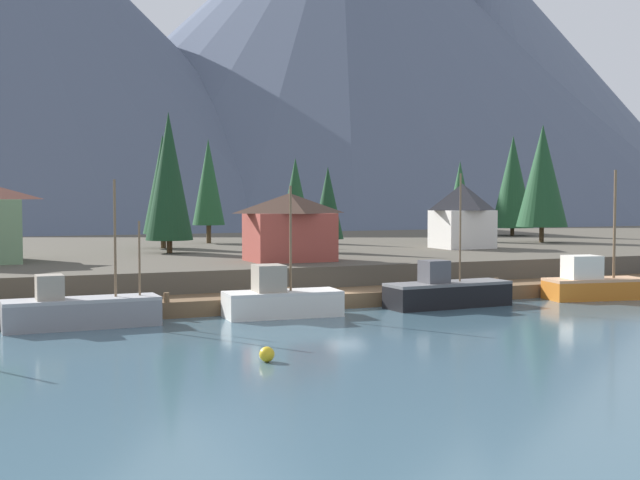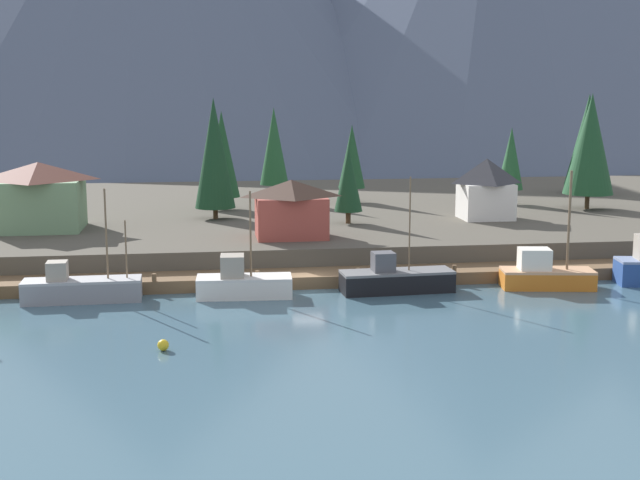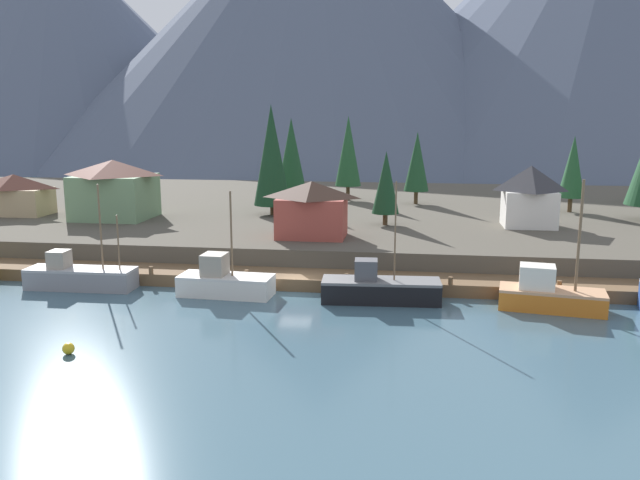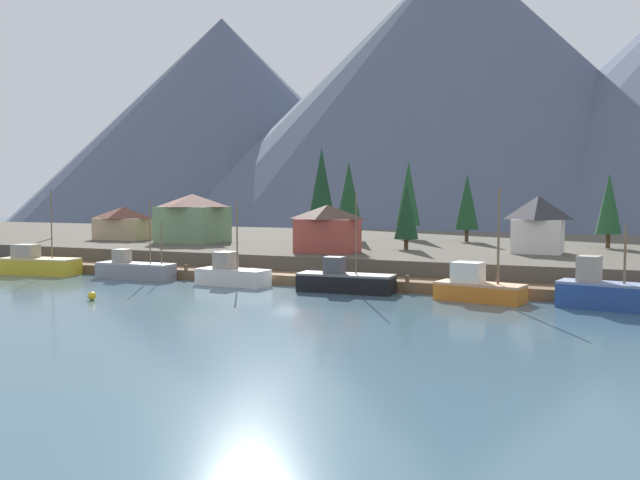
{
  "view_description": "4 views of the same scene",
  "coord_description": "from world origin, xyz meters",
  "px_view_note": "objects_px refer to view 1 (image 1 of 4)",
  "views": [
    {
      "loc": [
        -23.17,
        -50.77,
        7.48
      ],
      "look_at": [
        -1.3,
        1.41,
        4.55
      ],
      "focal_mm": 47.37,
      "sensor_mm": 36.0,
      "label": 1
    },
    {
      "loc": [
        -8.44,
        -66.65,
        15.63
      ],
      "look_at": [
        1.23,
        1.95,
        3.63
      ],
      "focal_mm": 48.78,
      "sensor_mm": 36.0,
      "label": 2
    },
    {
      "loc": [
        8.7,
        -47.92,
        13.78
      ],
      "look_at": [
        1.41,
        3.85,
        3.47
      ],
      "focal_mm": 35.84,
      "sensor_mm": 36.0,
      "label": 3
    },
    {
      "loc": [
        31.25,
        -60.86,
        8.84
      ],
      "look_at": [
        2.39,
        2.3,
        4.4
      ],
      "focal_mm": 39.89,
      "sensor_mm": 36.0,
      "label": 4
    }
  ],
  "objects_px": {
    "fishing_boat_white": "(281,300)",
    "channel_buoy": "(267,354)",
    "conifer_back_right": "(513,182)",
    "conifer_back_left": "(163,184)",
    "fishing_boat_grey": "(80,310)",
    "conifer_mid_right": "(295,193)",
    "fishing_boat_black": "(447,292)",
    "fishing_boat_orange": "(592,284)",
    "house_red": "(290,226)",
    "conifer_near_left": "(169,176)",
    "house_white": "(462,215)",
    "conifer_far_left": "(328,203)",
    "conifer_mid_left": "(208,182)",
    "conifer_near_right": "(460,194)",
    "conifer_centre": "(542,176)"
  },
  "relations": [
    {
      "from": "fishing_boat_white",
      "to": "channel_buoy",
      "type": "relative_size",
      "value": 11.63
    },
    {
      "from": "fishing_boat_white",
      "to": "conifer_back_right",
      "type": "height_order",
      "value": "conifer_back_right"
    },
    {
      "from": "fishing_boat_white",
      "to": "conifer_back_left",
      "type": "xyz_separation_m",
      "value": [
        -0.51,
        31.43,
        7.58
      ]
    },
    {
      "from": "fishing_boat_grey",
      "to": "conifer_mid_right",
      "type": "relative_size",
      "value": 0.95
    },
    {
      "from": "fishing_boat_grey",
      "to": "fishing_boat_black",
      "type": "relative_size",
      "value": 0.97
    },
    {
      "from": "fishing_boat_orange",
      "to": "house_red",
      "type": "height_order",
      "value": "fishing_boat_orange"
    },
    {
      "from": "fishing_boat_white",
      "to": "house_red",
      "type": "relative_size",
      "value": 1.24
    },
    {
      "from": "conifer_near_left",
      "to": "channel_buoy",
      "type": "relative_size",
      "value": 17.73
    },
    {
      "from": "house_white",
      "to": "conifer_back_right",
      "type": "xyz_separation_m",
      "value": [
        19.99,
        19.82,
        3.66
      ]
    },
    {
      "from": "fishing_boat_white",
      "to": "conifer_back_left",
      "type": "height_order",
      "value": "conifer_back_left"
    },
    {
      "from": "conifer_far_left",
      "to": "conifer_mid_left",
      "type": "bearing_deg",
      "value": 106.88
    },
    {
      "from": "house_white",
      "to": "conifer_near_left",
      "type": "bearing_deg",
      "value": 171.73
    },
    {
      "from": "conifer_back_right",
      "to": "conifer_far_left",
      "type": "bearing_deg",
      "value": -148.88
    },
    {
      "from": "fishing_boat_white",
      "to": "conifer_far_left",
      "type": "relative_size",
      "value": 1.07
    },
    {
      "from": "conifer_back_right",
      "to": "conifer_mid_right",
      "type": "bearing_deg",
      "value": -171.99
    },
    {
      "from": "fishing_boat_black",
      "to": "conifer_near_right",
      "type": "distance_m",
      "value": 38.26
    },
    {
      "from": "house_red",
      "to": "conifer_near_right",
      "type": "distance_m",
      "value": 34.06
    },
    {
      "from": "fishing_boat_black",
      "to": "channel_buoy",
      "type": "height_order",
      "value": "fishing_boat_black"
    },
    {
      "from": "conifer_back_right",
      "to": "conifer_centre",
      "type": "xyz_separation_m",
      "value": [
        -6.28,
        -14.13,
        0.39
      ]
    },
    {
      "from": "conifer_back_left",
      "to": "conifer_near_right",
      "type": "bearing_deg",
      "value": -0.02
    },
    {
      "from": "conifer_back_left",
      "to": "fishing_boat_white",
      "type": "bearing_deg",
      "value": -89.08
    },
    {
      "from": "fishing_boat_grey",
      "to": "fishing_boat_white",
      "type": "xyz_separation_m",
      "value": [
        12.07,
        -0.27,
        0.08
      ]
    },
    {
      "from": "fishing_boat_grey",
      "to": "conifer_back_left",
      "type": "xyz_separation_m",
      "value": [
        11.57,
        31.16,
        7.65
      ]
    },
    {
      "from": "house_red",
      "to": "conifer_mid_left",
      "type": "height_order",
      "value": "conifer_mid_left"
    },
    {
      "from": "conifer_near_right",
      "to": "conifer_back_right",
      "type": "distance_m",
      "value": 16.14
    },
    {
      "from": "conifer_near_right",
      "to": "conifer_mid_right",
      "type": "relative_size",
      "value": 0.97
    },
    {
      "from": "conifer_mid_left",
      "to": "channel_buoy",
      "type": "height_order",
      "value": "conifer_mid_left"
    },
    {
      "from": "fishing_boat_grey",
      "to": "conifer_near_right",
      "type": "xyz_separation_m",
      "value": [
        44.77,
        31.15,
        6.8
      ]
    },
    {
      "from": "conifer_near_left",
      "to": "conifer_far_left",
      "type": "height_order",
      "value": "conifer_near_left"
    },
    {
      "from": "house_red",
      "to": "conifer_far_left",
      "type": "distance_m",
      "value": 10.26
    },
    {
      "from": "fishing_boat_orange",
      "to": "house_red",
      "type": "distance_m",
      "value": 22.88
    },
    {
      "from": "fishing_boat_grey",
      "to": "house_white",
      "type": "xyz_separation_m",
      "value": [
        38.18,
        20.2,
        4.69
      ]
    },
    {
      "from": "fishing_boat_white",
      "to": "conifer_back_left",
      "type": "bearing_deg",
      "value": 94.08
    },
    {
      "from": "conifer_near_right",
      "to": "conifer_back_left",
      "type": "height_order",
      "value": "conifer_back_left"
    },
    {
      "from": "fishing_boat_white",
      "to": "conifer_back_right",
      "type": "xyz_separation_m",
      "value": [
        46.09,
        40.29,
        8.28
      ]
    },
    {
      "from": "fishing_boat_grey",
      "to": "house_red",
      "type": "bearing_deg",
      "value": 32.73
    },
    {
      "from": "fishing_boat_grey",
      "to": "fishing_boat_black",
      "type": "height_order",
      "value": "fishing_boat_black"
    },
    {
      "from": "fishing_boat_black",
      "to": "conifer_mid_right",
      "type": "relative_size",
      "value": 0.99
    },
    {
      "from": "fishing_boat_grey",
      "to": "fishing_boat_orange",
      "type": "xyz_separation_m",
      "value": [
        36.14,
        -0.6,
        0.14
      ]
    },
    {
      "from": "house_red",
      "to": "house_white",
      "type": "bearing_deg",
      "value": 22.56
    },
    {
      "from": "fishing_boat_grey",
      "to": "conifer_mid_right",
      "type": "height_order",
      "value": "conifer_mid_right"
    },
    {
      "from": "fishing_boat_black",
      "to": "conifer_near_left",
      "type": "xyz_separation_m",
      "value": [
        -13.44,
        24.49,
        8.27
      ]
    },
    {
      "from": "fishing_boat_grey",
      "to": "channel_buoy",
      "type": "distance_m",
      "value": 15.08
    },
    {
      "from": "conifer_back_left",
      "to": "fishing_boat_grey",
      "type": "bearing_deg",
      "value": -110.37
    },
    {
      "from": "fishing_boat_black",
      "to": "conifer_back_right",
      "type": "xyz_separation_m",
      "value": [
        34.12,
        40.3,
        8.35
      ]
    },
    {
      "from": "conifer_near_right",
      "to": "conifer_back_left",
      "type": "bearing_deg",
      "value": 179.98
    },
    {
      "from": "house_white",
      "to": "conifer_back_left",
      "type": "bearing_deg",
      "value": 157.62
    },
    {
      "from": "fishing_boat_grey",
      "to": "fishing_boat_orange",
      "type": "bearing_deg",
      "value": -2.01
    },
    {
      "from": "conifer_back_left",
      "to": "fishing_boat_orange",
      "type": "bearing_deg",
      "value": -52.28
    },
    {
      "from": "conifer_mid_right",
      "to": "conifer_back_right",
      "type": "bearing_deg",
      "value": 8.01
    }
  ]
}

